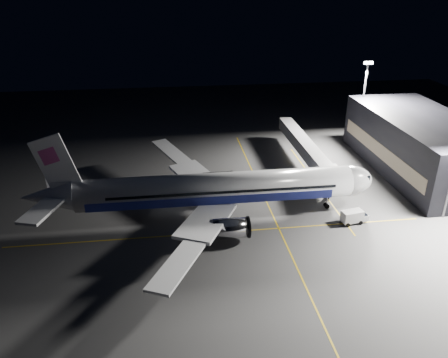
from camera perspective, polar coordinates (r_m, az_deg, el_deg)
name	(u,v)px	position (r m, az deg, el deg)	size (l,w,h in m)	color
ground	(217,215)	(78.92, -0.97, -4.68)	(200.00, 200.00, 0.00)	#4C4C4F
guide_line_main	(271,211)	(80.49, 6.14, -4.19)	(0.25, 80.00, 0.01)	gold
guide_line_cross	(221,232)	(73.81, -0.44, -6.98)	(70.00, 0.25, 0.01)	gold
guide_line_side	(317,184)	(92.21, 12.01, -0.62)	(0.25, 40.00, 0.01)	gold
airliner	(210,189)	(76.38, -1.80, -1.37)	(61.48, 54.22, 16.64)	silver
terminal	(421,145)	(103.43, 24.30, 4.12)	(18.12, 40.00, 12.00)	black
jet_bridge	(307,149)	(97.39, 10.77, 3.85)	(3.60, 34.40, 6.30)	#B2B2B7
floodlight_mast_north	(364,96)	(113.95, 17.77, 10.34)	(2.40, 0.68, 20.70)	#59595E
service_truck	(354,216)	(79.10, 16.64, -4.70)	(4.98, 2.71, 2.41)	silver
baggage_tug	(174,184)	(89.15, -6.52, -0.65)	(2.06, 1.65, 1.49)	black
safety_cone_a	(231,195)	(84.79, 0.98, -2.17)	(0.45, 0.45, 0.68)	#E64C09
safety_cone_b	(195,181)	(90.92, -3.84, -0.24)	(0.46, 0.46, 0.69)	#E64C09
safety_cone_c	(212,203)	(82.22, -1.54, -3.14)	(0.40, 0.40, 0.60)	#E64C09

